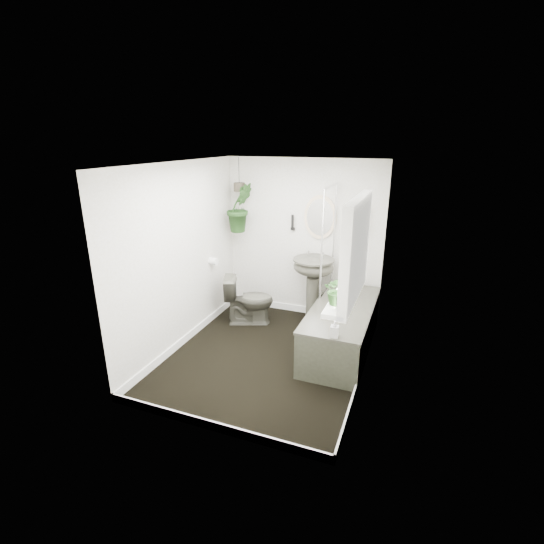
% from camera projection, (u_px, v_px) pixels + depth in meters
% --- Properties ---
extents(floor, '(2.30, 2.80, 0.02)m').
position_uv_depth(floor, '(268.00, 357.00, 4.86)').
color(floor, black).
rests_on(floor, ground).
extents(ceiling, '(2.30, 2.80, 0.02)m').
position_uv_depth(ceiling, '(267.00, 162.00, 4.11)').
color(ceiling, white).
rests_on(ceiling, ground).
extents(wall_back, '(2.30, 0.02, 2.30)m').
position_uv_depth(wall_back, '(303.00, 239.00, 5.73)').
color(wall_back, silver).
rests_on(wall_back, ground).
extents(wall_front, '(2.30, 0.02, 2.30)m').
position_uv_depth(wall_front, '(204.00, 318.00, 3.24)').
color(wall_front, silver).
rests_on(wall_front, ground).
extents(wall_left, '(0.02, 2.80, 2.30)m').
position_uv_depth(wall_left, '(181.00, 257.00, 4.88)').
color(wall_left, silver).
rests_on(wall_left, ground).
extents(wall_right, '(0.02, 2.80, 2.30)m').
position_uv_depth(wall_right, '(371.00, 280.00, 4.09)').
color(wall_right, silver).
rests_on(wall_right, ground).
extents(skirting, '(2.30, 2.80, 0.10)m').
position_uv_depth(skirting, '(268.00, 352.00, 4.84)').
color(skirting, white).
rests_on(skirting, floor).
extents(bathtub, '(0.72, 1.72, 0.58)m').
position_uv_depth(bathtub, '(341.00, 328.00, 4.93)').
color(bathtub, '#3E3D33').
rests_on(bathtub, floor).
extents(bath_screen, '(0.04, 0.72, 1.40)m').
position_uv_depth(bath_screen, '(328.00, 240.00, 5.16)').
color(bath_screen, silver).
rests_on(bath_screen, bathtub).
extents(shower_box, '(0.20, 0.10, 0.35)m').
position_uv_depth(shower_box, '(360.00, 217.00, 5.27)').
color(shower_box, white).
rests_on(shower_box, wall_back).
extents(oval_mirror, '(0.46, 0.03, 0.62)m').
position_uv_depth(oval_mirror, '(320.00, 217.00, 5.50)').
color(oval_mirror, beige).
rests_on(oval_mirror, wall_back).
extents(wall_sconce, '(0.04, 0.04, 0.22)m').
position_uv_depth(wall_sconce, '(292.00, 222.00, 5.66)').
color(wall_sconce, black).
rests_on(wall_sconce, wall_back).
extents(toilet_roll_holder, '(0.11, 0.11, 0.11)m').
position_uv_depth(toilet_roll_holder, '(213.00, 261.00, 5.56)').
color(toilet_roll_holder, white).
rests_on(toilet_roll_holder, wall_left).
extents(window_recess, '(0.08, 1.00, 0.90)m').
position_uv_depth(window_recess, '(356.00, 250.00, 3.34)').
color(window_recess, white).
rests_on(window_recess, wall_right).
extents(window_sill, '(0.18, 1.00, 0.04)m').
position_uv_depth(window_sill, '(345.00, 295.00, 3.50)').
color(window_sill, white).
rests_on(window_sill, wall_right).
extents(window_blinds, '(0.01, 0.86, 0.76)m').
position_uv_depth(window_blinds, '(351.00, 250.00, 3.35)').
color(window_blinds, white).
rests_on(window_blinds, wall_right).
extents(toilet, '(0.79, 0.62, 0.70)m').
position_uv_depth(toilet, '(249.00, 300.00, 5.64)').
color(toilet, '#3E3D33').
rests_on(toilet, floor).
extents(pedestal_sink, '(0.61, 0.54, 0.98)m').
position_uv_depth(pedestal_sink, '(313.00, 291.00, 5.59)').
color(pedestal_sink, '#3E3D33').
rests_on(pedestal_sink, floor).
extents(sill_plant, '(0.27, 0.25, 0.25)m').
position_uv_depth(sill_plant, '(337.00, 290.00, 3.21)').
color(sill_plant, black).
rests_on(sill_plant, window_sill).
extents(hanging_plant, '(0.49, 0.50, 0.70)m').
position_uv_depth(hanging_plant, '(240.00, 208.00, 5.66)').
color(hanging_plant, black).
rests_on(hanging_plant, ceiling).
extents(soap_bottle, '(0.09, 0.09, 0.19)m').
position_uv_depth(soap_bottle, '(335.00, 329.00, 4.09)').
color(soap_bottle, '#2D2827').
rests_on(soap_bottle, bathtub).
extents(hanging_pot, '(0.16, 0.16, 0.12)m').
position_uv_depth(hanging_pot, '(239.00, 187.00, 5.57)').
color(hanging_pot, '#342E23').
rests_on(hanging_pot, ceiling).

